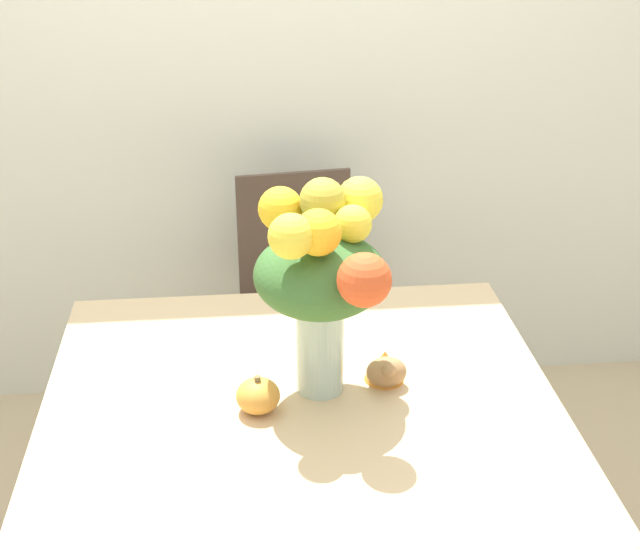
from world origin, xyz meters
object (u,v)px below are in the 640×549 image
pumpkin (258,396)px  turkey_figurine (385,368)px  flower_vase (322,273)px  dining_chair_near_window (302,310)px

pumpkin → turkey_figurine: 0.33m
flower_vase → dining_chair_near_window: (0.02, 0.92, -0.59)m
turkey_figurine → dining_chair_near_window: bearing=98.7°
flower_vase → dining_chair_near_window: size_ratio=0.53×
flower_vase → dining_chair_near_window: flower_vase is taller
flower_vase → turkey_figurine: flower_vase is taller
dining_chair_near_window → turkey_figurine: bearing=-87.8°
turkey_figurine → dining_chair_near_window: size_ratio=0.14×
turkey_figurine → dining_chair_near_window: 0.96m
turkey_figurine → dining_chair_near_window: (-0.14, 0.90, -0.31)m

